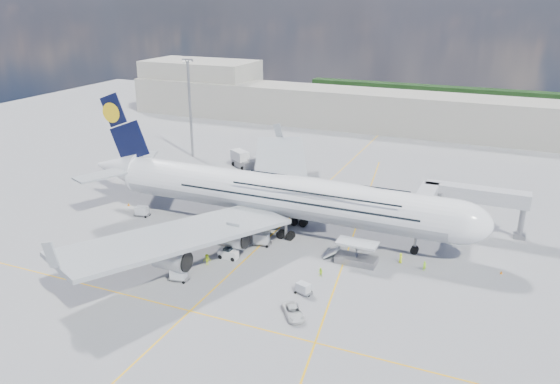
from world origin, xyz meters
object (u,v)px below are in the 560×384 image
at_px(dolly_nose_far, 303,288).
at_px(cone_wing_left_inner, 246,202).
at_px(light_mast, 190,107).
at_px(cone_tail, 128,204).
at_px(cone_wing_right_inner, 172,263).
at_px(catering_truck_outer, 242,160).
at_px(airliner, 279,195).
at_px(crew_nose, 425,266).
at_px(dolly_row_b, 178,274).
at_px(baggage_tug, 228,254).
at_px(cone_wing_right_outer, 176,278).
at_px(crew_loader, 321,272).
at_px(catering_truck_inner, 294,194).
at_px(crew_van, 401,258).
at_px(dolly_row_a, 155,241).
at_px(crew_wing, 143,256).
at_px(jet_bridge, 456,198).
at_px(cone_nose, 501,272).
at_px(dolly_nose_near, 261,239).
at_px(cargo_loader, 355,256).
at_px(cone_wing_left_outer, 276,170).
at_px(crew_tug, 207,260).
at_px(service_van, 293,312).
at_px(dolly_back, 142,211).

bearing_deg(dolly_nose_far, cone_wing_left_inner, 148.63).
height_order(light_mast, cone_tail, light_mast).
bearing_deg(cone_wing_right_inner, catering_truck_outer, 104.47).
distance_m(airliner, crew_nose, 28.48).
bearing_deg(cone_wing_right_inner, cone_tail, 141.32).
relative_size(dolly_row_b, baggage_tug, 1.04).
height_order(catering_truck_outer, crew_nose, catering_truck_outer).
xyz_separation_m(dolly_nose_far, crew_nose, (14.96, 14.05, -0.08)).
xyz_separation_m(cone_wing_right_inner, cone_wing_right_outer, (3.39, -3.77, -0.03)).
height_order(baggage_tug, cone_wing_right_outer, baggage_tug).
bearing_deg(cone_wing_left_inner, crew_loader, -43.73).
distance_m(dolly_nose_far, cone_wing_right_inner, 22.70).
height_order(catering_truck_inner, crew_van, catering_truck_inner).
distance_m(crew_nose, cone_wing_right_inner, 40.16).
bearing_deg(airliner, dolly_row_a, -139.24).
height_order(baggage_tug, crew_wing, baggage_tug).
height_order(jet_bridge, cone_nose, jet_bridge).
bearing_deg(dolly_nose_near, cargo_loader, -9.10).
bearing_deg(catering_truck_outer, cone_wing_left_outer, 38.68).
relative_size(catering_truck_inner, cone_nose, 13.33).
distance_m(dolly_nose_near, crew_tug, 11.27).
xyz_separation_m(dolly_nose_near, crew_tug, (-4.81, -10.19, -0.21)).
bearing_deg(service_van, cone_wing_left_inner, 88.50).
bearing_deg(dolly_back, airliner, -1.47).
distance_m(baggage_tug, crew_loader, 15.95).
relative_size(crew_nose, cone_tail, 2.55).
distance_m(airliner, dolly_row_b, 24.94).
relative_size(dolly_back, dolly_nose_far, 1.15).
distance_m(airliner, cone_wing_right_outer, 25.10).
bearing_deg(cone_wing_left_inner, dolly_row_a, -102.91).
xyz_separation_m(dolly_row_a, crew_nose, (44.24, 9.15, -0.06)).
bearing_deg(cone_wing_right_outer, crew_nose, 27.36).
relative_size(dolly_row_a, catering_truck_inner, 0.40).
relative_size(dolly_nose_far, cone_wing_right_inner, 5.12).
xyz_separation_m(catering_truck_inner, service_van, (15.87, -39.55, -1.15)).
distance_m(dolly_nose_far, crew_loader, 5.70).
bearing_deg(cone_wing_left_inner, cone_wing_right_inner, -87.89).
bearing_deg(catering_truck_inner, service_van, -88.97).
bearing_deg(service_van, cargo_loader, 43.19).
xyz_separation_m(crew_nose, cone_tail, (-60.39, 4.25, -0.50)).
bearing_deg(cone_wing_right_inner, crew_loader, 13.42).
bearing_deg(crew_wing, crew_van, -66.78).
xyz_separation_m(dolly_nose_far, catering_truck_outer, (-35.79, 50.85, 1.10)).
bearing_deg(light_mast, crew_van, -31.73).
height_order(light_mast, baggage_tug, light_mast).
bearing_deg(catering_truck_outer, cone_tail, -72.72).
bearing_deg(cone_wing_right_outer, jet_bridge, 43.06).
bearing_deg(cone_nose, cone_wing_left_inner, 167.26).
xyz_separation_m(service_van, cone_tail, (-46.33, 24.37, -0.38)).
distance_m(cone_wing_left_inner, cone_wing_right_outer, 32.99).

